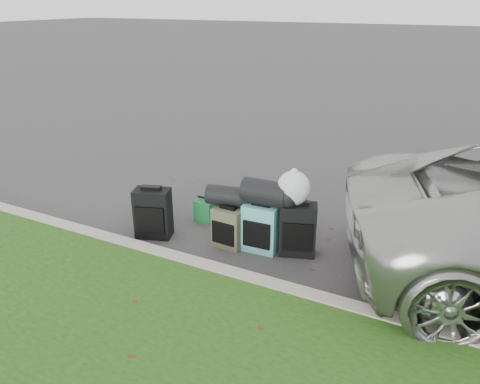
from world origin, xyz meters
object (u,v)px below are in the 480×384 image
at_px(suitcase_small_black, 150,203).
at_px(suitcase_olive, 228,228).
at_px(suitcase_teal, 261,228).
at_px(tote_navy, 232,207).
at_px(suitcase_large_black_left, 153,213).
at_px(tote_green, 206,211).
at_px(suitcase_large_black_right, 298,229).

height_order(suitcase_small_black, suitcase_olive, suitcase_olive).
distance_m(suitcase_teal, tote_navy, 1.01).
bearing_deg(suitcase_olive, suitcase_large_black_left, -165.26).
bearing_deg(suitcase_small_black, tote_green, 15.17).
distance_m(suitcase_teal, suitcase_large_black_right, 0.45).
height_order(tote_green, tote_navy, tote_navy).
relative_size(suitcase_large_black_right, tote_green, 2.14).
bearing_deg(suitcase_large_black_right, suitcase_teal, 177.03).
relative_size(suitcase_large_black_right, tote_navy, 1.92).
distance_m(suitcase_small_black, suitcase_olive, 1.43).
bearing_deg(tote_navy, suitcase_olive, -80.87).
relative_size(suitcase_large_black_left, tote_green, 2.15).
height_order(suitcase_large_black_left, suitcase_large_black_right, suitcase_large_black_left).
bearing_deg(suitcase_teal, tote_navy, 135.71).
relative_size(suitcase_large_black_left, suitcase_teal, 1.08).
xyz_separation_m(suitcase_olive, tote_navy, (-0.35, 0.75, -0.09)).
bearing_deg(suitcase_large_black_right, tote_navy, 136.40).
relative_size(suitcase_olive, tote_green, 1.69).
xyz_separation_m(suitcase_large_black_left, tote_navy, (0.66, 0.96, -0.16)).
xyz_separation_m(tote_green, tote_navy, (0.30, 0.25, 0.02)).
bearing_deg(suitcase_olive, tote_green, 145.24).
bearing_deg(suitcase_small_black, tote_navy, 21.94).
bearing_deg(suitcase_small_black, suitcase_large_black_right, -4.39).
relative_size(suitcase_olive, tote_navy, 1.52).
height_order(suitcase_teal, tote_navy, suitcase_teal).
distance_m(suitcase_large_black_left, tote_navy, 1.18).
distance_m(suitcase_small_black, tote_green, 0.81).
xyz_separation_m(suitcase_olive, tote_green, (-0.64, 0.50, -0.11)).
height_order(suitcase_large_black_left, tote_navy, suitcase_large_black_left).
relative_size(suitcase_teal, tote_green, 1.99).
distance_m(suitcase_large_black_left, suitcase_olive, 1.03).
distance_m(suitcase_large_black_right, tote_navy, 1.31).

